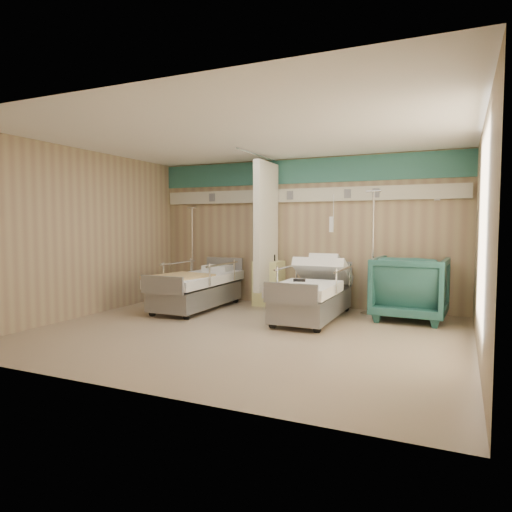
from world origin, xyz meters
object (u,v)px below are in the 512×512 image
(iv_stand_right, at_px, (372,290))
(bedside_cabinet, at_px, (269,283))
(bed_right, at_px, (313,300))
(visitor_armchair, at_px, (410,288))
(iv_stand_left, at_px, (193,281))
(bed_left, at_px, (197,292))

(iv_stand_right, bearing_deg, bedside_cabinet, 175.63)
(bed_right, bearing_deg, visitor_armchair, 22.41)
(visitor_armchair, height_order, iv_stand_right, iv_stand_right)
(iv_stand_left, bearing_deg, iv_stand_right, -2.30)
(bed_right, distance_m, iv_stand_right, 1.12)
(bedside_cabinet, bearing_deg, visitor_armchair, -6.57)
(bedside_cabinet, relative_size, iv_stand_right, 0.40)
(bed_left, distance_m, iv_stand_right, 3.12)
(iv_stand_right, bearing_deg, bed_left, -166.08)
(bed_left, relative_size, visitor_armchair, 1.89)
(bed_right, distance_m, iv_stand_left, 2.99)
(bed_left, distance_m, bedside_cabinet, 1.39)
(visitor_armchair, xyz_separation_m, iv_stand_right, (-0.63, 0.15, -0.09))
(bed_right, bearing_deg, bed_left, 180.00)
(iv_stand_right, relative_size, iv_stand_left, 1.12)
(bed_right, bearing_deg, iv_stand_left, 162.54)
(bed_left, xyz_separation_m, bedside_cabinet, (1.05, 0.90, 0.11))
(bed_left, xyz_separation_m, iv_stand_left, (-0.65, 0.90, 0.07))
(bed_left, distance_m, iv_stand_left, 1.11)
(bed_right, relative_size, bedside_cabinet, 2.54)
(bed_left, bearing_deg, bedside_cabinet, 40.60)
(bed_left, xyz_separation_m, visitor_armchair, (3.65, 0.60, 0.21))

